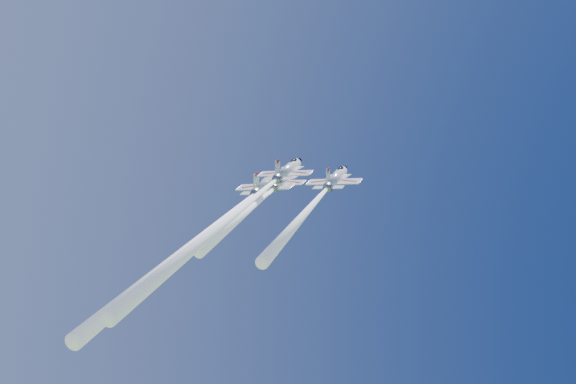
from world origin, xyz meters
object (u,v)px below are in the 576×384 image
jet_right (315,201)px  jet_slot (241,209)px  jet_lead (259,201)px  jet_left (218,224)px

jet_right → jet_slot: jet_slot is taller
jet_lead → jet_slot: jet_slot is taller
jet_left → jet_right: size_ratio=1.44×
jet_lead → jet_right: bearing=-13.8°
jet_slot → jet_right: bearing=62.3°
jet_lead → jet_slot: 17.21m
jet_left → jet_slot: bearing=-43.5°
jet_lead → jet_left: bearing=-104.3°
jet_lead → jet_left: jet_left is taller
jet_left → jet_right: 15.87m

